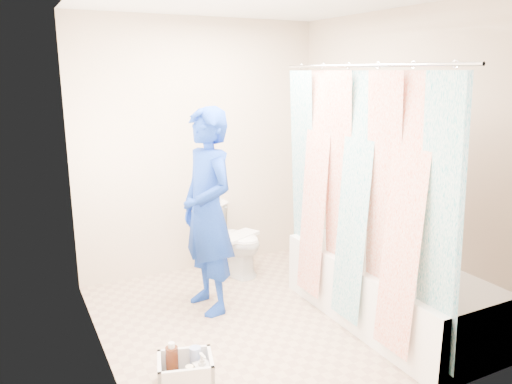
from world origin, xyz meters
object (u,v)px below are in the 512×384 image
plumber (208,212)px  cleaning_caddy (187,374)px  bathtub (386,289)px  toilet (231,240)px

plumber → cleaning_caddy: 1.31m
bathtub → plumber: 1.52m
plumber → cleaning_caddy: size_ratio=4.19×
plumber → toilet: bearing=135.7°
bathtub → cleaning_caddy: bathtub is taller
cleaning_caddy → plumber: bearing=76.6°
cleaning_caddy → bathtub: bearing=19.4°
bathtub → toilet: size_ratio=2.61×
toilet → plumber: plumber is taller
bathtub → toilet: toilet is taller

